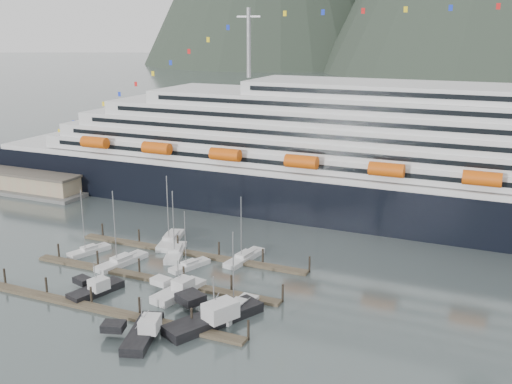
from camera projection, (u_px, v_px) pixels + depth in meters
ground at (166, 291)px, 98.46m from camera, size 1600.00×1600.00×0.00m
cruise_ship at (414, 168)px, 131.94m from camera, size 210.00×30.40×50.30m
warehouse at (23, 178)px, 162.96m from camera, size 46.00×20.00×5.80m
dock_near at (104, 309)px, 91.54m from camera, size 48.18×2.28×3.20m
dock_mid at (151, 278)px, 102.99m from camera, size 48.18×2.28×3.20m
dock_far at (189, 253)px, 114.44m from camera, size 48.18×2.28×3.20m
sailboat_a at (89, 251)px, 114.97m from camera, size 5.07×8.64×13.21m
sailboat_b at (122, 262)px, 109.47m from camera, size 4.96×11.08×14.71m
sailboat_c at (190, 266)px, 107.95m from camera, size 4.98×8.36×11.23m
sailboat_e at (171, 241)px, 120.43m from camera, size 6.07×11.80×14.75m
sailboat_f at (176, 253)px, 113.82m from camera, size 6.44×10.41×13.53m
sailboat_g at (244, 258)px, 111.47m from camera, size 4.08×10.72×13.03m
sailboat_h at (237, 309)px, 91.31m from camera, size 3.45×9.76×13.69m
trawler_b at (95, 289)px, 97.42m from camera, size 7.83×9.85×6.04m
trawler_c at (213, 316)px, 87.85m from camera, size 13.18×16.06×8.14m
trawler_d at (142, 332)px, 83.68m from camera, size 9.10×11.50×6.54m
trawler_e at (178, 290)px, 96.92m from camera, size 8.12×10.57×6.55m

